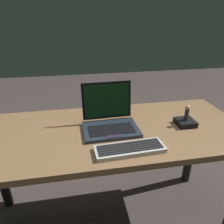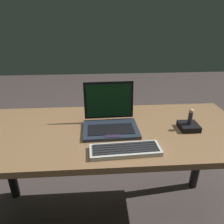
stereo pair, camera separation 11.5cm
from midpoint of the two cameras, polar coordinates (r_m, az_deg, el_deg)
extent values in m
plane|color=#433835|center=(1.71, -3.17, -27.12)|extent=(8.00, 8.00, 0.00)
cube|color=brown|center=(1.21, -4.00, -5.63)|extent=(1.62, 0.66, 0.03)
cylinder|color=black|center=(1.85, 19.24, -8.91)|extent=(0.07, 0.07, 0.71)
cube|color=#1E2734|center=(1.19, -3.08, -4.87)|extent=(0.32, 0.23, 0.02)
cube|color=black|center=(1.17, -2.97, -4.80)|extent=(0.26, 0.13, 0.00)
cube|color=#291E33|center=(1.11, -2.39, -6.56)|extent=(0.08, 0.04, 0.00)
cube|color=black|center=(1.24, -4.11, 3.14)|extent=(0.29, 0.05, 0.22)
cube|color=black|center=(1.23, -4.07, 3.01)|extent=(0.26, 0.04, 0.19)
cube|color=#59CCF2|center=(1.23, -4.05, 2.71)|extent=(0.25, 0.01, 0.01)
cube|color=#BBB9B6|center=(1.03, 1.68, -10.20)|extent=(0.35, 0.13, 0.02)
cube|color=black|center=(0.99, 2.21, -10.75)|extent=(0.32, 0.03, 0.00)
cube|color=black|center=(1.00, 1.94, -10.17)|extent=(0.32, 0.03, 0.00)
cube|color=black|center=(1.02, 1.68, -9.61)|extent=(0.32, 0.03, 0.00)
cube|color=black|center=(1.03, 1.43, -9.06)|extent=(0.32, 0.03, 0.00)
cube|color=black|center=(1.05, 1.19, -8.53)|extent=(0.32, 0.03, 0.00)
cube|color=black|center=(1.30, 17.04, -2.79)|extent=(0.11, 0.11, 0.03)
cylinder|color=#302B32|center=(1.28, 17.33, -0.76)|extent=(0.02, 0.02, 0.07)
sphere|color=tan|center=(1.26, 17.60, 1.14)|extent=(0.03, 0.03, 0.03)
camera|label=1|loc=(0.06, -92.86, -1.36)|focal=33.45mm
camera|label=2|loc=(0.06, 87.14, 1.36)|focal=33.45mm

